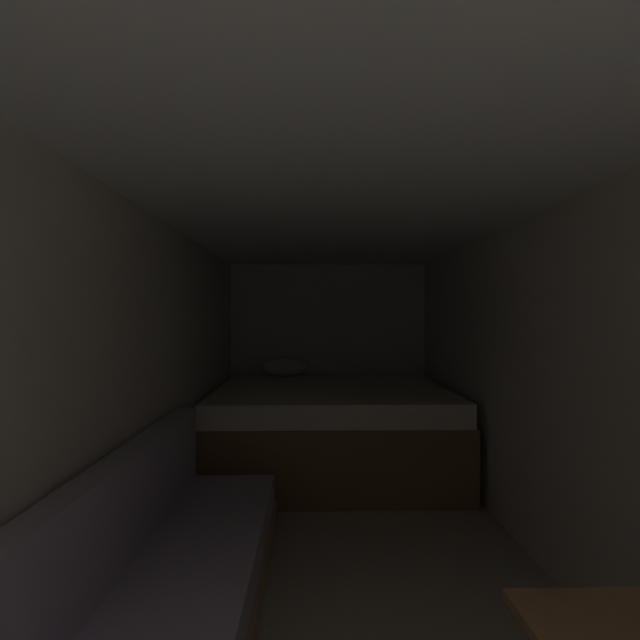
% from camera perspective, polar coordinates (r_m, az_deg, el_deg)
% --- Properties ---
extents(ground_plane, '(7.49, 7.49, 0.00)m').
position_cam_1_polar(ground_plane, '(2.97, 2.92, -28.00)').
color(ground_plane, '#A39984').
extents(wall_back, '(2.32, 0.05, 2.01)m').
position_cam_1_polar(wall_back, '(5.40, 0.95, -3.93)').
color(wall_back, beige).
rests_on(wall_back, ground).
extents(wall_left, '(0.05, 5.49, 2.01)m').
position_cam_1_polar(wall_left, '(2.81, -21.05, -7.99)').
color(wall_left, beige).
rests_on(wall_left, ground).
extents(wall_right, '(0.05, 5.49, 2.01)m').
position_cam_1_polar(wall_right, '(2.95, 25.69, -7.61)').
color(wall_right, beige).
rests_on(wall_right, ground).
extents(ceiling_slab, '(2.32, 5.49, 0.05)m').
position_cam_1_polar(ceiling_slab, '(2.69, 2.94, 13.77)').
color(ceiling_slab, white).
rests_on(ceiling_slab, wall_left).
extents(bed, '(2.10, 1.92, 0.96)m').
position_cam_1_polar(bed, '(4.48, 1.33, -12.88)').
color(bed, brown).
rests_on(bed, ground).
extents(sofa_left, '(0.67, 2.79, 0.80)m').
position_cam_1_polar(sofa_left, '(2.24, -20.04, -31.00)').
color(sofa_left, tan).
rests_on(sofa_left, ground).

